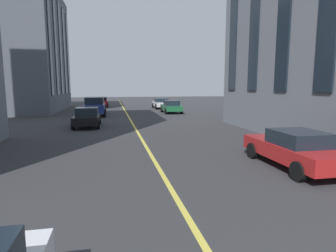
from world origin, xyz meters
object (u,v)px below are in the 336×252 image
car_white_far (161,103)px  car_green_oncoming (171,107)px  car_red_near (101,102)px  car_blue_trailing (95,106)px  car_red_parked_a (295,148)px  car_black_parked_b (87,117)px

car_white_far → car_green_oncoming: size_ratio=1.13×
car_red_near → car_blue_trailing: car_blue_trailing is taller
car_red_parked_a → car_blue_trailing: (20.05, 8.15, 0.27)m
car_red_near → car_blue_trailing: 13.05m
car_red_near → car_green_oncoming: (-11.69, -7.92, -0.00)m
car_white_far → car_black_parked_b: bearing=152.1°
car_blue_trailing → car_white_far: bearing=-46.0°
car_red_parked_a → car_blue_trailing: 21.65m
car_red_near → car_black_parked_b: 20.81m
car_white_far → car_blue_trailing: 11.33m
car_red_parked_a → car_black_parked_b: (12.29, 8.29, -0.00)m
car_blue_trailing → car_black_parked_b: (-7.76, 0.14, -0.27)m
car_red_parked_a → car_green_oncoming: (21.41, 0.00, -0.00)m
car_white_far → car_red_near: size_ratio=1.00×
car_blue_trailing → car_green_oncoming: (1.36, -8.15, -0.27)m
car_black_parked_b → car_green_oncoming: (9.12, -8.29, 0.00)m
car_black_parked_b → car_green_oncoming: same height
car_green_oncoming → car_white_far: bearing=0.0°
car_green_oncoming → car_red_parked_a: bearing=180.0°
car_blue_trailing → car_black_parked_b: bearing=179.0°
car_red_parked_a → car_blue_trailing: bearing=22.1°
car_blue_trailing → car_red_parked_a: bearing=-157.9°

